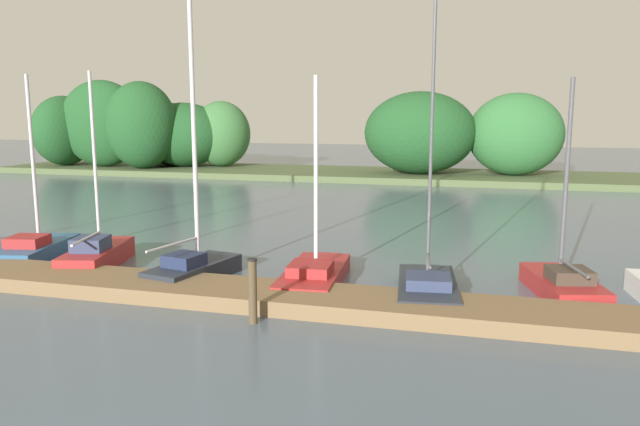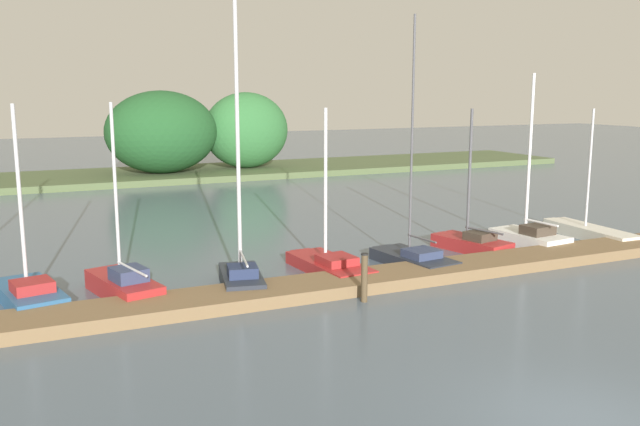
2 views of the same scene
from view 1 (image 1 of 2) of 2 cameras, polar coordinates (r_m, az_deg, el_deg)
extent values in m
cube|color=brown|center=(13.75, -3.55, -7.98)|extent=(27.23, 1.80, 0.35)
cube|color=#4C5B38|center=(40.54, 9.19, 3.50)|extent=(60.27, 8.00, 0.40)
ellipsoid|color=#386B38|center=(45.35, -9.32, 7.40)|extent=(4.33, 3.93, 4.79)
ellipsoid|color=#1E4C23|center=(47.73, -14.08, 7.28)|extent=(4.50, 5.73, 4.70)
ellipsoid|color=#1E4C23|center=(47.46, -19.94, 7.96)|extent=(6.67, 3.67, 6.30)
ellipsoid|color=#1E4C23|center=(49.65, -23.04, 7.18)|extent=(4.10, 5.46, 5.20)
ellipsoid|color=#2D6633|center=(40.08, 18.00, 7.09)|extent=(5.88, 4.21, 5.16)
ellipsoid|color=#1E4C23|center=(44.85, -16.56, 7.97)|extent=(5.15, 4.59, 6.12)
ellipsoid|color=#1E4C23|center=(45.84, -12.78, 7.24)|extent=(6.55, 5.03, 4.67)
ellipsoid|color=#1E4C23|center=(39.63, 9.41, 7.49)|extent=(7.16, 5.65, 5.29)
cube|color=#285684|center=(19.97, -25.31, -3.23)|extent=(1.93, 3.36, 0.45)
cube|color=#285684|center=(21.20, -23.47, -2.47)|extent=(0.87, 0.92, 0.39)
cube|color=maroon|center=(19.56, -25.94, -2.40)|extent=(1.16, 1.13, 0.29)
cylinder|color=#B7B7BC|center=(19.81, -25.53, 4.58)|extent=(0.11, 0.11, 4.95)
cube|color=maroon|center=(18.14, -20.32, -3.92)|extent=(1.82, 3.30, 0.57)
cube|color=maroon|center=(19.42, -18.80, -3.07)|extent=(0.78, 0.90, 0.48)
cube|color=#2D3856|center=(17.69, -20.87, -2.73)|extent=(1.03, 1.11, 0.37)
cylinder|color=#B7B7BC|center=(17.96, -20.54, 4.71)|extent=(0.10, 0.10, 4.86)
cylinder|color=#B7B7BC|center=(17.44, -21.20, -2.23)|extent=(0.52, 1.87, 0.07)
cube|color=#232833|center=(16.00, -11.89, -5.45)|extent=(1.66, 2.95, 0.47)
cube|color=#232833|center=(16.96, -9.22, -4.60)|extent=(0.74, 0.81, 0.40)
cube|color=#1E2847|center=(15.64, -12.73, -4.35)|extent=(0.99, 0.99, 0.31)
cylinder|color=#B7B7BC|center=(15.64, -11.92, 9.68)|extent=(0.12, 0.12, 7.88)
cylinder|color=#B7B7BC|center=(15.29, -13.59, -2.86)|extent=(0.46, 1.95, 0.06)
cube|color=maroon|center=(15.35, -0.58, -6.03)|extent=(1.64, 3.71, 0.39)
cube|color=maroon|center=(16.90, 0.50, -4.65)|extent=(0.81, 0.96, 0.33)
cube|color=maroon|center=(14.83, -0.92, -5.28)|extent=(1.10, 1.16, 0.26)
cylinder|color=silver|center=(15.13, -0.39, 3.79)|extent=(0.11, 0.11, 4.81)
cube|color=#232833|center=(14.46, 10.11, -7.16)|extent=(1.72, 3.33, 0.39)
cube|color=#232833|center=(15.84, 9.95, -5.75)|extent=(0.83, 0.88, 0.33)
cube|color=#2D3856|center=(13.98, 10.20, -6.35)|extent=(1.11, 1.07, 0.25)
cylinder|color=#4C4C51|center=(14.11, 10.56, 9.10)|extent=(0.08, 0.08, 7.71)
cylinder|color=#4C4C51|center=(13.87, 10.26, -4.39)|extent=(0.23, 1.38, 0.06)
cube|color=maroon|center=(15.47, 21.97, -6.47)|extent=(1.85, 3.09, 0.46)
cube|color=maroon|center=(16.66, 20.43, -5.35)|extent=(0.81, 0.86, 0.39)
cube|color=#3D3328|center=(15.05, 22.53, -5.43)|extent=(1.08, 1.05, 0.30)
cylinder|color=#4C4C51|center=(15.21, 22.28, 3.04)|extent=(0.10, 0.10, 4.63)
cylinder|color=#4C4C51|center=(14.84, 22.82, -4.77)|extent=(0.46, 1.63, 0.07)
cylinder|color=#4C3D28|center=(12.51, -6.38, -7.45)|extent=(0.18, 0.18, 1.33)
cylinder|color=black|center=(12.33, -6.44, -4.41)|extent=(0.20, 0.20, 0.04)
camera|label=2|loc=(13.99, -95.81, 5.31)|focal=38.24mm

